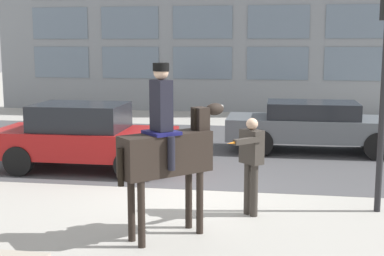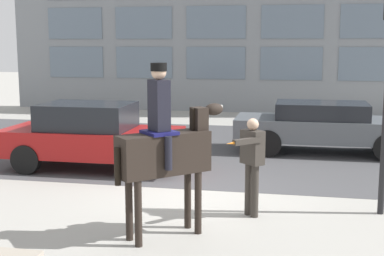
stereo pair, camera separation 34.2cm
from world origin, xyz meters
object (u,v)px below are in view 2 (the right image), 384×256
Objects in this scene: pedestrian_bystander at (252,159)px; street_car_near_lane at (91,135)px; street_car_far_lane at (325,126)px; mounted_horse_lead at (166,148)px.

pedestrian_bystander is 0.41× the size of street_car_near_lane.
pedestrian_bystander is 5.89m from street_car_far_lane.
street_car_near_lane is (-2.81, 3.99, -0.58)m from mounted_horse_lead.
pedestrian_bystander is at bearing -104.24° from street_car_far_lane.
pedestrian_bystander reaches higher than street_car_near_lane.
street_car_far_lane is (5.44, 2.94, -0.05)m from street_car_near_lane.
mounted_horse_lead is 1.75m from pedestrian_bystander.
pedestrian_bystander is at bearing 2.74° from mounted_horse_lead.
street_car_near_lane is 6.19m from street_car_far_lane.
mounted_horse_lead reaches higher than pedestrian_bystander.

